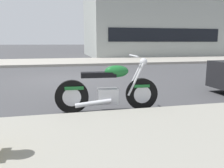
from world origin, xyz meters
The scene contains 5 objects.
ground_plane centered at (0.00, 0.00, 0.00)m, with size 260.00×260.00×0.00m, color #3D3D3F.
sidewalk_far_curb centered at (12.00, 7.11, 0.07)m, with size 120.00×5.00×0.14m, color gray.
parking_stall_stripe centered at (0.00, -4.01, 0.00)m, with size 0.12×2.20×0.01m, color silver.
parked_motorcycle centered at (0.69, -4.31, 0.43)m, with size 2.06×0.62×1.12m.
townhouse_far_uphill centered at (8.51, 14.17, 4.47)m, with size 11.82×9.59×8.94m.
Camera 1 is at (-0.23, -8.65, 1.37)m, focal length 36.50 mm.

